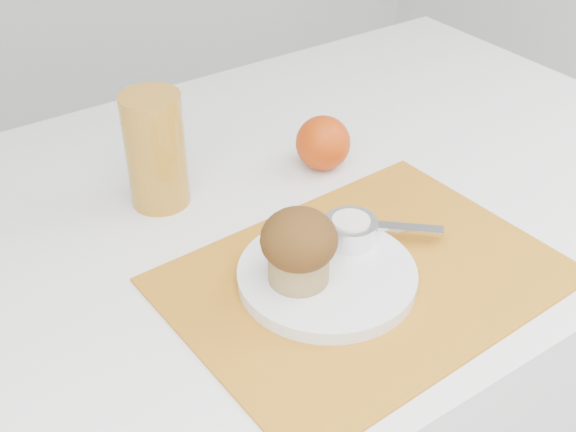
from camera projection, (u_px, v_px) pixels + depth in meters
table at (306, 368)px, 1.24m from camera, size 1.20×0.80×0.75m
placemat at (365, 278)px, 0.85m from camera, size 0.46×0.35×0.00m
plate at (327, 275)px, 0.84m from camera, size 0.25×0.25×0.02m
ramekin at (351, 230)px, 0.87m from camera, size 0.08×0.08×0.03m
cream at (351, 221)px, 0.86m from camera, size 0.05×0.05×0.01m
raspberry_near at (320, 236)px, 0.87m from camera, size 0.02×0.02×0.02m
raspberry_far at (344, 236)px, 0.87m from camera, size 0.02×0.02×0.02m
butter_knife at (365, 225)px, 0.90m from camera, size 0.15×0.14×0.00m
orange at (323, 143)px, 1.03m from camera, size 0.08×0.08×0.08m
juice_glass at (156, 151)px, 0.94m from camera, size 0.10×0.10×0.16m
muffin at (299, 246)px, 0.79m from camera, size 0.09×0.09×0.09m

